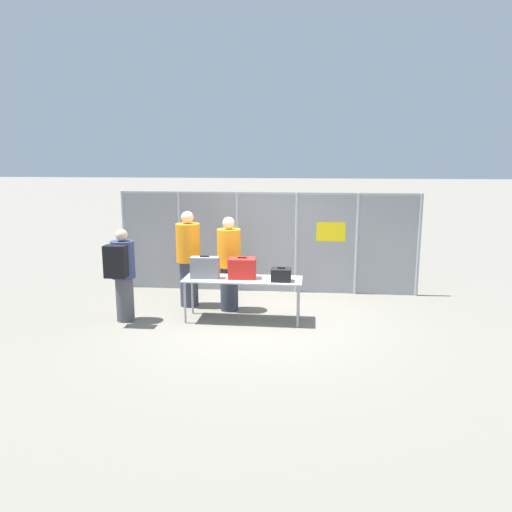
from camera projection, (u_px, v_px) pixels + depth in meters
The scene contains 10 objects.
ground_plane at pixel (255, 323), 8.74m from camera, with size 120.00×120.00×0.00m, color slate.
fence_section at pixel (267, 240), 10.58m from camera, with size 6.36×0.07×2.13m.
inspection_table at pixel (243, 282), 8.74m from camera, with size 2.07×0.66×0.76m.
suitcase_grey at pixel (205, 267), 8.74m from camera, with size 0.51×0.24×0.40m.
suitcase_red at pixel (242, 268), 8.72m from camera, with size 0.48×0.33×0.38m.
suitcase_black at pixel (281, 275), 8.54m from camera, with size 0.34×0.28×0.24m.
traveler_hooded at pixel (122, 272), 8.63m from camera, with size 0.41×0.63×1.64m.
security_worker_near at pixel (229, 263), 9.30m from camera, with size 0.44×0.44×1.77m.
security_worker_far at pixel (188, 258), 9.57m from camera, with size 0.46×0.46×1.85m.
utility_trailer at pixel (300, 258), 12.20m from camera, with size 3.25×2.18×0.73m.
Camera 1 is at (0.96, -8.28, 2.86)m, focal length 35.00 mm.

